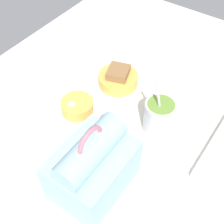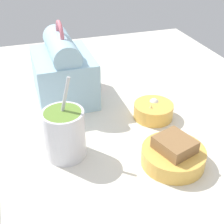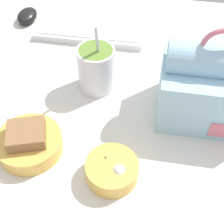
{
  "view_description": "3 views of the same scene",
  "coord_description": "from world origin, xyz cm",
  "px_view_note": "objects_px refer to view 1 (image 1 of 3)",
  "views": [
    {
      "loc": [
        52.32,
        32.0,
        74.63
      ],
      "look_at": [
        3.09,
        -2.38,
        7.0
      ],
      "focal_mm": 50.0,
      "sensor_mm": 36.0,
      "label": 1
    },
    {
      "loc": [
        -55.78,
        16.65,
        46.17
      ],
      "look_at": [
        3.09,
        -2.38,
        7.0
      ],
      "focal_mm": 50.0,
      "sensor_mm": 36.0,
      "label": 2
    },
    {
      "loc": [
        10.06,
        -44.19,
        55.15
      ],
      "look_at": [
        3.09,
        -2.38,
        7.0
      ],
      "focal_mm": 50.0,
      "sensor_mm": 36.0,
      "label": 3
    }
  ],
  "objects_px": {
    "soup_cup": "(159,117)",
    "bento_bowl_snacks": "(77,106)",
    "lunch_bag": "(92,166)",
    "bento_bowl_sandwich": "(118,78)"
  },
  "relations": [
    {
      "from": "bento_bowl_sandwich",
      "to": "bento_bowl_snacks",
      "type": "distance_m",
      "value": 0.18
    },
    {
      "from": "soup_cup",
      "to": "bento_bowl_snacks",
      "type": "distance_m",
      "value": 0.25
    },
    {
      "from": "lunch_bag",
      "to": "bento_bowl_snacks",
      "type": "height_order",
      "value": "lunch_bag"
    },
    {
      "from": "lunch_bag",
      "to": "soup_cup",
      "type": "distance_m",
      "value": 0.26
    },
    {
      "from": "bento_bowl_sandwich",
      "to": "bento_bowl_snacks",
      "type": "xyz_separation_m",
      "value": [
        0.17,
        -0.03,
        -0.0
      ]
    },
    {
      "from": "lunch_bag",
      "to": "bento_bowl_snacks",
      "type": "distance_m",
      "value": 0.27
    },
    {
      "from": "lunch_bag",
      "to": "bento_bowl_snacks",
      "type": "xyz_separation_m",
      "value": [
        -0.17,
        -0.19,
        -0.06
      ]
    },
    {
      "from": "soup_cup",
      "to": "bento_bowl_snacks",
      "type": "height_order",
      "value": "soup_cup"
    },
    {
      "from": "bento_bowl_snacks",
      "to": "soup_cup",
      "type": "bearing_deg",
      "value": 107.66
    },
    {
      "from": "lunch_bag",
      "to": "bento_bowl_sandwich",
      "type": "bearing_deg",
      "value": -155.2
    }
  ]
}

